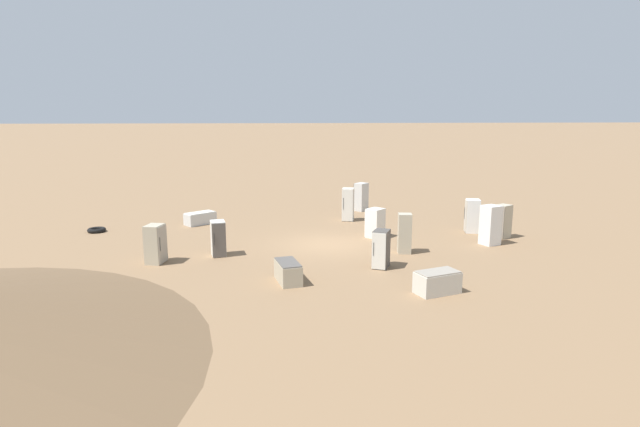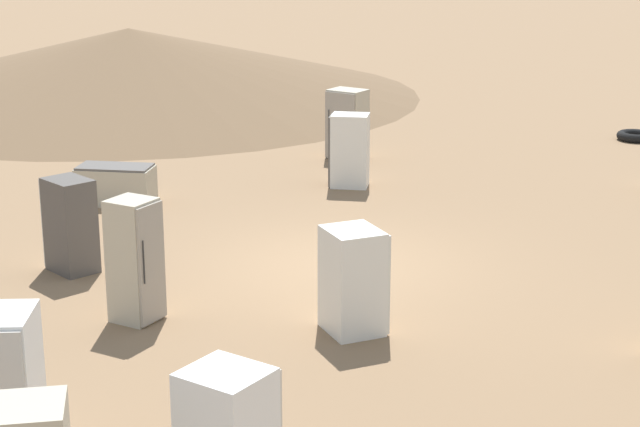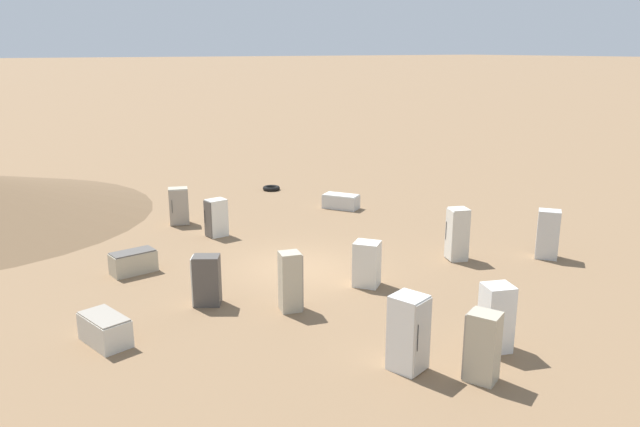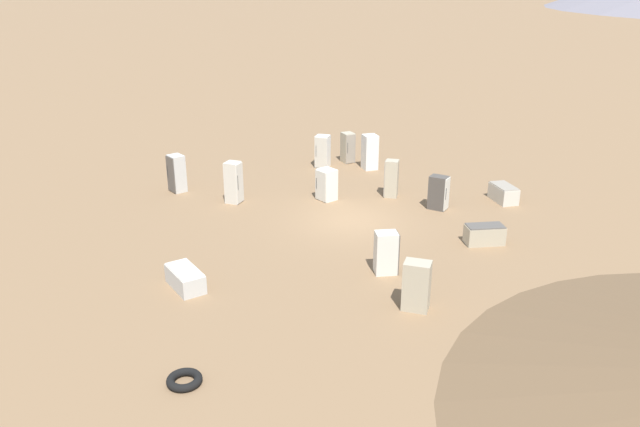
{
  "view_description": "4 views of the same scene",
  "coord_description": "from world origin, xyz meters",
  "views": [
    {
      "loc": [
        4.23,
        21.65,
        5.7
      ],
      "look_at": [
        0.34,
        0.24,
        1.51
      ],
      "focal_mm": 28.0,
      "sensor_mm": 36.0,
      "label": 1
    },
    {
      "loc": [
        -15.47,
        -4.2,
        5.46
      ],
      "look_at": [
        0.09,
        0.23,
        0.79
      ],
      "focal_mm": 60.0,
      "sensor_mm": 36.0,
      "label": 2
    },
    {
      "loc": [
        -17.38,
        9.77,
        7.17
      ],
      "look_at": [
        0.16,
        -0.97,
        1.7
      ],
      "focal_mm": 35.0,
      "sensor_mm": 36.0,
      "label": 3
    },
    {
      "loc": [
        23.87,
        -1.22,
        9.47
      ],
      "look_at": [
        1.46,
        -1.28,
        0.87
      ],
      "focal_mm": 35.0,
      "sensor_mm": 36.0,
      "label": 4
    }
  ],
  "objects": [
    {
      "name": "ground_plane",
      "position": [
        0.0,
        0.0,
        0.0
      ],
      "size": [
        1000.0,
        1000.0,
        0.0
      ],
      "primitive_type": "plane",
      "color": "#846647"
    },
    {
      "name": "dirt_mound",
      "position": [
        13.37,
        9.86,
        1.0
      ],
      "size": [
        17.17,
        17.17,
        2.0
      ],
      "color": "brown",
      "rests_on": "ground_plane"
    },
    {
      "name": "discarded_fridge_0",
      "position": [
        -7.36,
        1.27,
        0.9
      ],
      "size": [
        0.94,
        0.88,
        1.8
      ],
      "rotation": [
        0.0,
        0.0,
        1.88
      ],
      "color": "white",
      "rests_on": "ground_plane"
    },
    {
      "name": "discarded_fridge_1",
      "position": [
        -2.58,
        -0.99,
        0.71
      ],
      "size": [
        1.03,
        1.02,
        1.41
      ],
      "rotation": [
        0.0,
        0.0,
        3.83
      ],
      "color": "silver",
      "rests_on": "ground_plane"
    },
    {
      "name": "discarded_fridge_4",
      "position": [
        2.33,
        4.9,
        0.37
      ],
      "size": [
        0.88,
        1.51,
        0.74
      ],
      "rotation": [
        0.0,
        0.0,
        0.13
      ],
      "color": "#B2A88E",
      "rests_on": "ground_plane"
    },
    {
      "name": "discarded_fridge_5",
      "position": [
        7.23,
        1.63,
        0.77
      ],
      "size": [
        0.84,
        0.93,
        1.55
      ],
      "rotation": [
        0.0,
        0.0,
        1.26
      ],
      "color": "#B2A88E",
      "rests_on": "ground_plane"
    },
    {
      "name": "discarded_fridge_6",
      "position": [
        -3.01,
        1.94,
        0.85
      ],
      "size": [
        0.67,
        0.71,
        1.71
      ],
      "rotation": [
        0.0,
        0.0,
        2.9
      ],
      "color": "#B2A88E",
      "rests_on": "ground_plane"
    },
    {
      "name": "discarded_fridge_10",
      "position": [
        4.8,
        0.96,
        0.74
      ],
      "size": [
        0.66,
        0.84,
        1.48
      ],
      "rotation": [
        0.0,
        0.0,
        0.12
      ],
      "color": "silver",
      "rests_on": "ground_plane"
    },
    {
      "name": "discarded_fridge_11",
      "position": [
        -1.4,
        3.81,
        0.73
      ],
      "size": [
        0.87,
        0.95,
        1.47
      ],
      "rotation": [
        0.0,
        0.0,
        5.75
      ],
      "color": "#4C4742",
      "rests_on": "ground_plane"
    },
    {
      "name": "scrap_tire",
      "position": [
        10.97,
        -4.61,
        0.1
      ],
      "size": [
        0.89,
        0.89,
        0.21
      ],
      "color": "black",
      "rests_on": "ground_plane"
    }
  ]
}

